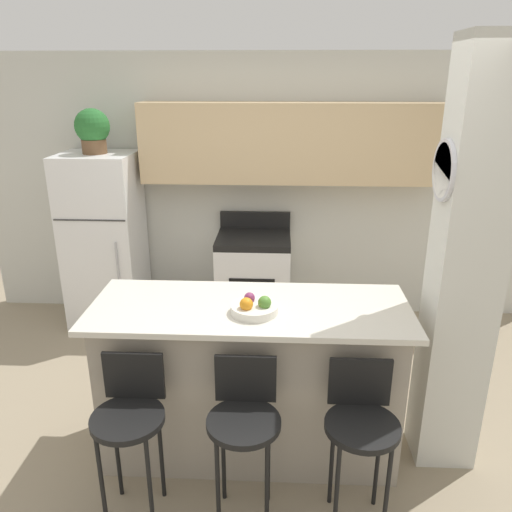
{
  "coord_description": "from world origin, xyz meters",
  "views": [
    {
      "loc": [
        0.17,
        -2.7,
        2.33
      ],
      "look_at": [
        0.0,
        0.74,
        1.09
      ],
      "focal_mm": 35.0,
      "sensor_mm": 36.0,
      "label": 1
    }
  ],
  "objects_px": {
    "stove_range": "(254,280)",
    "bar_stool_left": "(130,416)",
    "potted_plant_on_fridge": "(93,130)",
    "bar_stool_right": "(361,423)",
    "refrigerator": "(105,242)",
    "trash_bin": "(162,313)",
    "bar_stool_mid": "(244,420)",
    "fruit_bowl": "(254,307)"
  },
  "relations": [
    {
      "from": "stove_range",
      "to": "bar_stool_left",
      "type": "xyz_separation_m",
      "value": [
        -0.54,
        -2.31,
        0.16
      ]
    },
    {
      "from": "bar_stool_left",
      "to": "potted_plant_on_fridge",
      "type": "height_order",
      "value": "potted_plant_on_fridge"
    },
    {
      "from": "bar_stool_right",
      "to": "potted_plant_on_fridge",
      "type": "xyz_separation_m",
      "value": [
        -2.12,
        2.29,
        1.26
      ]
    },
    {
      "from": "refrigerator",
      "to": "bar_stool_left",
      "type": "bearing_deg",
      "value": -68.7
    },
    {
      "from": "stove_range",
      "to": "bar_stool_right",
      "type": "distance_m",
      "value": 2.41
    },
    {
      "from": "refrigerator",
      "to": "bar_stool_right",
      "type": "relative_size",
      "value": 1.79
    },
    {
      "from": "refrigerator",
      "to": "potted_plant_on_fridge",
      "type": "xyz_separation_m",
      "value": [
        -0.0,
        0.0,
        1.05
      ]
    },
    {
      "from": "bar_stool_left",
      "to": "potted_plant_on_fridge",
      "type": "distance_m",
      "value": 2.76
    },
    {
      "from": "bar_stool_right",
      "to": "trash_bin",
      "type": "relative_size",
      "value": 2.46
    },
    {
      "from": "bar_stool_mid",
      "to": "trash_bin",
      "type": "height_order",
      "value": "bar_stool_mid"
    },
    {
      "from": "bar_stool_mid",
      "to": "fruit_bowl",
      "type": "height_order",
      "value": "fruit_bowl"
    },
    {
      "from": "refrigerator",
      "to": "stove_range",
      "type": "height_order",
      "value": "refrigerator"
    },
    {
      "from": "stove_range",
      "to": "potted_plant_on_fridge",
      "type": "xyz_separation_m",
      "value": [
        -1.43,
        -0.02,
        1.42
      ]
    },
    {
      "from": "refrigerator",
      "to": "bar_stool_right",
      "type": "distance_m",
      "value": 3.13
    },
    {
      "from": "bar_stool_left",
      "to": "bar_stool_right",
      "type": "height_order",
      "value": "same"
    },
    {
      "from": "bar_stool_right",
      "to": "trash_bin",
      "type": "height_order",
      "value": "bar_stool_right"
    },
    {
      "from": "refrigerator",
      "to": "bar_stool_mid",
      "type": "height_order",
      "value": "refrigerator"
    },
    {
      "from": "fruit_bowl",
      "to": "trash_bin",
      "type": "bearing_deg",
      "value": 120.7
    },
    {
      "from": "bar_stool_mid",
      "to": "potted_plant_on_fridge",
      "type": "distance_m",
      "value": 3.02
    },
    {
      "from": "potted_plant_on_fridge",
      "to": "trash_bin",
      "type": "relative_size",
      "value": 1.04
    },
    {
      "from": "refrigerator",
      "to": "potted_plant_on_fridge",
      "type": "height_order",
      "value": "potted_plant_on_fridge"
    },
    {
      "from": "potted_plant_on_fridge",
      "to": "bar_stool_mid",
      "type": "bearing_deg",
      "value": -56.7
    },
    {
      "from": "potted_plant_on_fridge",
      "to": "fruit_bowl",
      "type": "relative_size",
      "value": 1.44
    },
    {
      "from": "fruit_bowl",
      "to": "bar_stool_right",
      "type": "bearing_deg",
      "value": -36.65
    },
    {
      "from": "potted_plant_on_fridge",
      "to": "stove_range",
      "type": "bearing_deg",
      "value": 0.61
    },
    {
      "from": "refrigerator",
      "to": "bar_stool_right",
      "type": "height_order",
      "value": "refrigerator"
    },
    {
      "from": "bar_stool_left",
      "to": "trash_bin",
      "type": "height_order",
      "value": "bar_stool_left"
    },
    {
      "from": "trash_bin",
      "to": "bar_stool_right",
      "type": "bearing_deg",
      "value": -53.14
    },
    {
      "from": "bar_stool_left",
      "to": "bar_stool_right",
      "type": "relative_size",
      "value": 1.0
    },
    {
      "from": "refrigerator",
      "to": "trash_bin",
      "type": "xyz_separation_m",
      "value": [
        0.56,
        -0.21,
        -0.65
      ]
    },
    {
      "from": "bar_stool_left",
      "to": "bar_stool_right",
      "type": "bearing_deg",
      "value": 0.0
    },
    {
      "from": "bar_stool_mid",
      "to": "trash_bin",
      "type": "relative_size",
      "value": 2.46
    },
    {
      "from": "fruit_bowl",
      "to": "trash_bin",
      "type": "distance_m",
      "value": 2.11
    },
    {
      "from": "fruit_bowl",
      "to": "trash_bin",
      "type": "height_order",
      "value": "fruit_bowl"
    },
    {
      "from": "potted_plant_on_fridge",
      "to": "bar_stool_right",
      "type": "bearing_deg",
      "value": -47.27
    },
    {
      "from": "stove_range",
      "to": "bar_stool_left",
      "type": "distance_m",
      "value": 2.38
    },
    {
      "from": "bar_stool_mid",
      "to": "bar_stool_right",
      "type": "bearing_deg",
      "value": 0.0
    },
    {
      "from": "bar_stool_right",
      "to": "fruit_bowl",
      "type": "height_order",
      "value": "fruit_bowl"
    },
    {
      "from": "refrigerator",
      "to": "trash_bin",
      "type": "distance_m",
      "value": 0.88
    },
    {
      "from": "potted_plant_on_fridge",
      "to": "fruit_bowl",
      "type": "distance_m",
      "value": 2.55
    },
    {
      "from": "fruit_bowl",
      "to": "stove_range",
      "type": "bearing_deg",
      "value": 93.19
    },
    {
      "from": "bar_stool_left",
      "to": "fruit_bowl",
      "type": "distance_m",
      "value": 0.9
    }
  ]
}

